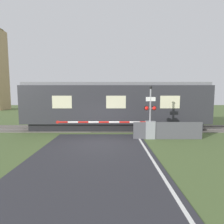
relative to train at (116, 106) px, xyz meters
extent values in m
plane|color=#4C6033|center=(-1.16, -4.19, -1.93)|extent=(80.00, 80.00, 0.00)
cube|color=#666056|center=(-1.16, 0.00, -1.92)|extent=(36.00, 3.20, 0.03)
cube|color=#595451|center=(-1.16, -0.72, -1.85)|extent=(36.00, 0.08, 0.10)
cube|color=#595451|center=(-1.16, 0.72, -1.85)|extent=(36.00, 0.08, 0.10)
cube|color=black|center=(0.00, 0.00, -1.63)|extent=(13.41, 2.49, 0.60)
cube|color=#2D2D33|center=(0.00, 0.00, 0.13)|extent=(14.58, 2.93, 2.93)
cube|color=slate|center=(0.00, 0.00, 1.72)|extent=(14.28, 2.70, 0.24)
cube|color=beige|center=(4.01, -1.47, 0.35)|extent=(1.46, 0.02, 0.94)
cube|color=beige|center=(0.00, -1.47, 0.35)|extent=(1.46, 0.02, 0.94)
cube|color=beige|center=(-4.01, -1.47, 0.35)|extent=(1.46, 0.02, 0.94)
cube|color=gray|center=(2.15, -3.36, -1.36)|extent=(0.60, 0.44, 1.14)
cylinder|color=gray|center=(2.15, -3.36, -0.86)|extent=(0.16, 0.16, 0.18)
cylinder|color=red|center=(1.82, -3.36, -0.86)|extent=(0.66, 0.11, 0.11)
cylinder|color=white|center=(1.16, -3.36, -0.86)|extent=(0.66, 0.11, 0.11)
cylinder|color=red|center=(0.50, -3.36, -0.86)|extent=(0.66, 0.11, 0.11)
cylinder|color=white|center=(-0.16, -3.36, -0.86)|extent=(0.66, 0.11, 0.11)
cylinder|color=red|center=(-0.82, -3.36, -0.86)|extent=(0.66, 0.11, 0.11)
cylinder|color=white|center=(-1.48, -3.36, -0.86)|extent=(0.66, 0.11, 0.11)
cylinder|color=red|center=(-2.14, -3.36, -0.86)|extent=(0.66, 0.11, 0.11)
cylinder|color=white|center=(-2.80, -3.36, -0.86)|extent=(0.66, 0.11, 0.11)
cylinder|color=red|center=(-3.45, -3.36, -0.86)|extent=(0.66, 0.11, 0.11)
cylinder|color=red|center=(-3.78, -3.36, -0.86)|extent=(0.20, 0.02, 0.20)
cylinder|color=gray|center=(2.14, -3.37, -0.34)|extent=(0.11, 0.11, 3.18)
cube|color=gray|center=(2.14, -3.37, 0.04)|extent=(0.60, 0.07, 0.07)
sphere|color=red|center=(1.90, -3.42, 0.04)|extent=(0.24, 0.24, 0.24)
sphere|color=red|center=(2.39, -3.42, 0.04)|extent=(0.24, 0.24, 0.24)
cylinder|color=black|center=(1.90, -3.31, 0.04)|extent=(0.30, 0.06, 0.30)
cylinder|color=black|center=(2.39, -3.31, 0.04)|extent=(0.30, 0.06, 0.30)
cube|color=white|center=(2.14, -3.41, 0.62)|extent=(0.60, 0.02, 0.26)
sphere|color=black|center=(2.14, -3.37, 1.35)|extent=(0.18, 0.18, 0.18)
cube|color=#4C4C51|center=(3.24, -3.51, -1.38)|extent=(4.37, 0.06, 1.10)
camera|label=1|loc=(-0.30, -14.42, 0.85)|focal=28.00mm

